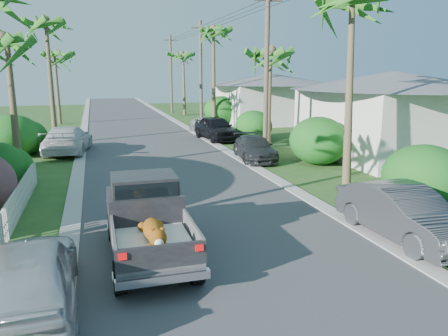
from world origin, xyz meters
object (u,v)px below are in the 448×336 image
object	(u,v)px
palm_r_a	(355,0)
parked_car_lf	(68,140)
palm_l_b	(6,39)
palm_l_c	(46,22)
utility_pole_b	(266,75)
parked_car_rm	(255,148)
parked_car_rf	(216,128)
pickup_truck	(146,215)
palm_r_d	(183,54)
house_right_near	(392,117)
utility_pole_c	(201,74)
utility_pole_d	(171,74)
parked_car_rn	(403,214)
palm_r_c	(214,29)
palm_r_b	(270,51)
parked_car_rd	(206,126)
house_right_far	(271,100)
parked_car_ln	(29,276)
palm_l_d	(54,53)

from	to	relation	value
palm_r_a	parked_car_lf	bearing A→B (deg)	133.03
palm_l_b	palm_l_c	xyz separation A→B (m)	(0.80, 10.00, 1.77)
palm_r_a	utility_pole_b	distance (m)	7.58
parked_car_rm	parked_car_rf	xyz separation A→B (m)	(-0.10, 7.57, 0.19)
parked_car_rm	pickup_truck	bearing A→B (deg)	-116.28
parked_car_rf	palm_r_d	distance (m)	20.33
parked_car_lf	palm_l_b	distance (m)	8.30
palm_r_a	house_right_near	bearing A→B (deg)	41.85
palm_l_c	palm_r_a	xyz separation A→B (m)	(12.30, -16.00, -0.49)
palm_r_d	palm_l_b	bearing A→B (deg)	-115.41
parked_car_lf	utility_pole_b	xyz separation A→B (m)	(10.60, -5.10, 3.79)
utility_pole_c	utility_pole_d	world-z (taller)	same
parked_car_rn	palm_l_c	bearing A→B (deg)	115.93
palm_l_b	utility_pole_b	size ratio (longest dim) A/B	0.82
palm_r_c	utility_pole_c	size ratio (longest dim) A/B	1.04
parked_car_lf	palm_r_b	bearing A→B (deg)	172.55
pickup_truck	parked_car_rd	size ratio (longest dim) A/B	1.16
parked_car_rf	palm_r_a	distance (m)	16.09
utility_pole_c	parked_car_rm	bearing A→B (deg)	-92.30
palm_l_c	utility_pole_b	world-z (taller)	palm_l_c
palm_l_b	utility_pole_c	world-z (taller)	utility_pole_c
parked_car_rm	parked_car_lf	distance (m)	11.21
palm_l_c	utility_pole_b	xyz separation A→B (m)	(11.60, -9.00, -3.31)
house_right_near	parked_car_rd	bearing A→B (deg)	123.55
parked_car_rm	utility_pole_d	xyz separation A→B (m)	(0.60, 29.96, 3.95)
house_right_far	parked_car_ln	bearing A→B (deg)	-120.31
palm_r_b	utility_pole_b	xyz separation A→B (m)	(-1.00, -2.00, -1.35)
palm_r_b	palm_r_c	distance (m)	11.22
house_right_far	palm_l_c	bearing A→B (deg)	-157.17
parked_car_lf	utility_pole_d	distance (m)	27.32
pickup_truck	palm_r_b	distance (m)	16.45
pickup_truck	palm_r_a	distance (m)	11.37
palm_l_b	palm_l_c	size ratio (longest dim) A/B	0.80
palm_r_d	parked_car_lf	bearing A→B (deg)	-117.71
palm_l_c	utility_pole_d	world-z (taller)	palm_l_c
parked_car_ln	palm_r_d	distance (m)	42.45
parked_car_rf	palm_l_c	distance (m)	13.07
parked_car_lf	house_right_far	xyz separation A→B (m)	(18.00, 11.90, 1.31)
palm_l_c	parked_car_rm	bearing A→B (deg)	-39.16
parked_car_rm	utility_pole_c	xyz separation A→B (m)	(0.60, 14.96, 3.95)
pickup_truck	palm_l_d	bearing A→B (deg)	97.66
parked_car_rn	palm_r_c	world-z (taller)	palm_r_c
palm_r_a	parked_car_rm	bearing A→B (deg)	100.46
house_right_far	parked_car_rf	bearing A→B (deg)	-130.80
parked_car_rn	utility_pole_b	world-z (taller)	utility_pole_b
parked_car_rf	palm_l_d	xyz separation A→B (m)	(-11.40, 13.39, 5.60)
parked_car_rm	house_right_far	world-z (taller)	house_right_far
palm_l_d	palm_l_c	bearing A→B (deg)	-87.61
utility_pole_b	utility_pole_c	world-z (taller)	same
palm_r_d	utility_pole_c	xyz separation A→B (m)	(-0.90, -12.00, -2.14)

